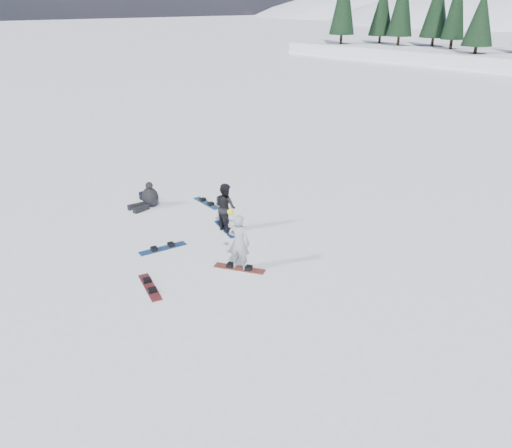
% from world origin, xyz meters
% --- Properties ---
extents(ground, '(420.00, 420.00, 0.00)m').
position_xyz_m(ground, '(0.00, 0.00, 0.00)').
color(ground, white).
rests_on(ground, ground).
extents(snowboarder_woman, '(0.73, 0.64, 1.83)m').
position_xyz_m(snowboarder_woman, '(-0.55, 0.04, 0.86)').
color(snowboarder_woman, '#A6A6AB').
rests_on(snowboarder_woman, ground).
extents(snowboarder_man, '(0.82, 0.65, 1.63)m').
position_xyz_m(snowboarder_man, '(-2.91, 1.48, 0.82)').
color(snowboarder_man, black).
rests_on(snowboarder_man, ground).
extents(seated_rider, '(0.69, 1.14, 0.96)m').
position_xyz_m(seated_rider, '(-6.41, 0.66, 0.37)').
color(seated_rider, black).
rests_on(seated_rider, ground).
extents(gear_bag, '(0.47, 0.32, 0.30)m').
position_xyz_m(gear_bag, '(-7.11, 0.92, 0.15)').
color(gear_bag, black).
rests_on(gear_bag, ground).
extents(snowboard_woman, '(1.44, 0.99, 0.03)m').
position_xyz_m(snowboard_woman, '(-0.55, 0.04, 0.01)').
color(snowboard_woman, '#A03A23').
rests_on(snowboard_woman, ground).
extents(snowboard_man, '(1.51, 0.72, 0.03)m').
position_xyz_m(snowboard_man, '(-2.91, 1.48, 0.01)').
color(snowboard_man, navy).
rests_on(snowboard_man, ground).
extents(snowboard_loose_b, '(1.52, 0.70, 0.03)m').
position_xyz_m(snowboard_loose_b, '(-1.39, -2.40, 0.01)').
color(snowboard_loose_b, maroon).
rests_on(snowboard_loose_b, ground).
extents(snowboard_loose_a, '(0.55, 1.53, 0.03)m').
position_xyz_m(snowboard_loose_a, '(-3.12, -0.89, 0.01)').
color(snowboard_loose_a, navy).
rests_on(snowboard_loose_a, ground).
extents(snowboard_loose_c, '(1.52, 0.41, 0.03)m').
position_xyz_m(snowboard_loose_c, '(-5.22, 2.43, 0.01)').
color(snowboard_loose_c, '#1A5890').
rests_on(snowboard_loose_c, ground).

